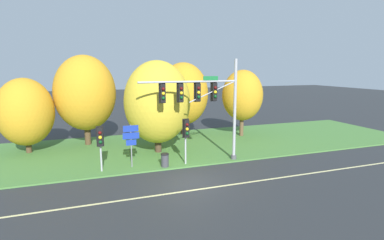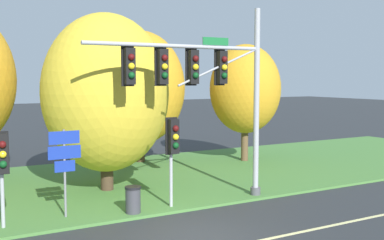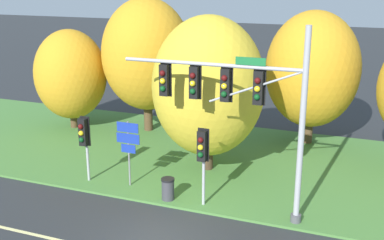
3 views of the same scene
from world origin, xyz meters
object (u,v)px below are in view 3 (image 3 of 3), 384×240
at_px(traffic_signal_mast, 239,99).
at_px(trash_bin, 168,189).
at_px(pedestrian_signal_further_along, 202,151).
at_px(pedestrian_signal_near_kerb, 84,136).
at_px(tree_left_of_mast, 147,55).
at_px(tree_mid_verge, 312,70).
at_px(tree_nearest_road, 71,74).
at_px(route_sign_post, 128,143).
at_px(tree_behind_signpost, 208,87).

xyz_separation_m(traffic_signal_mast, trash_bin, (-2.93, 0.00, -4.08)).
distance_m(traffic_signal_mast, pedestrian_signal_further_along, 2.60).
relative_size(pedestrian_signal_near_kerb, trash_bin, 3.25).
relative_size(pedestrian_signal_near_kerb, tree_left_of_mast, 0.39).
distance_m(pedestrian_signal_near_kerb, tree_mid_verge, 12.50).
bearing_deg(tree_nearest_road, traffic_signal_mast, -29.69).
xyz_separation_m(tree_mid_verge, trash_bin, (-4.34, -9.31, -3.63)).
distance_m(pedestrian_signal_near_kerb, tree_nearest_road, 8.57).
relative_size(pedestrian_signal_further_along, tree_mid_verge, 0.45).
bearing_deg(tree_left_of_mast, traffic_signal_mast, -46.21).
bearing_deg(traffic_signal_mast, tree_left_of_mast, 133.79).
bearing_deg(tree_left_of_mast, trash_bin, -59.02).
xyz_separation_m(route_sign_post, tree_left_of_mast, (-2.76, 7.49, 2.55)).
bearing_deg(route_sign_post, tree_behind_signpost, 50.32).
relative_size(traffic_signal_mast, pedestrian_signal_near_kerb, 2.42).
distance_m(traffic_signal_mast, trash_bin, 5.02).
relative_size(pedestrian_signal_near_kerb, tree_nearest_road, 0.51).
bearing_deg(tree_left_of_mast, tree_mid_verge, 7.09).
relative_size(pedestrian_signal_near_kerb, tree_behind_signpost, 0.42).
relative_size(traffic_signal_mast, route_sign_post, 2.48).
relative_size(tree_nearest_road, trash_bin, 6.38).
bearing_deg(route_sign_post, traffic_signal_mast, -7.60).
distance_m(tree_nearest_road, tree_behind_signpost, 10.36).
bearing_deg(trash_bin, tree_mid_verge, 65.01).
height_order(pedestrian_signal_near_kerb, tree_left_of_mast, tree_left_of_mast).
bearing_deg(tree_behind_signpost, pedestrian_signal_further_along, -73.76).
height_order(pedestrian_signal_further_along, tree_mid_verge, tree_mid_verge).
distance_m(tree_nearest_road, tree_left_of_mast, 4.80).
relative_size(pedestrian_signal_further_along, trash_bin, 3.49).
relative_size(traffic_signal_mast, tree_mid_verge, 1.01).
bearing_deg(tree_mid_verge, traffic_signal_mast, -98.63).
xyz_separation_m(tree_nearest_road, trash_bin, (9.39, -7.02, -2.80)).
bearing_deg(pedestrian_signal_further_along, tree_nearest_road, 147.01).
bearing_deg(tree_left_of_mast, tree_nearest_road, -165.72).
relative_size(tree_left_of_mast, trash_bin, 8.36).
bearing_deg(pedestrian_signal_further_along, tree_left_of_mast, 127.98).
bearing_deg(tree_nearest_road, pedestrian_signal_further_along, -32.99).
bearing_deg(tree_behind_signpost, route_sign_post, -129.68).
bearing_deg(pedestrian_signal_near_kerb, route_sign_post, 9.76).
bearing_deg(tree_left_of_mast, pedestrian_signal_near_kerb, -84.45).
distance_m(route_sign_post, tree_nearest_road, 9.71).
height_order(traffic_signal_mast, pedestrian_signal_near_kerb, traffic_signal_mast).
bearing_deg(route_sign_post, tree_mid_verge, 53.10).
bearing_deg(tree_behind_signpost, tree_mid_verge, 54.74).
xyz_separation_m(tree_left_of_mast, tree_behind_signpost, (5.31, -4.41, -0.51)).
xyz_separation_m(route_sign_post, trash_bin, (2.14, -0.67, -1.52)).
distance_m(tree_nearest_road, trash_bin, 12.05).
bearing_deg(pedestrian_signal_further_along, trash_bin, 177.54).
bearing_deg(traffic_signal_mast, tree_mid_verge, 81.37).
distance_m(pedestrian_signal_further_along, tree_mid_verge, 9.94).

